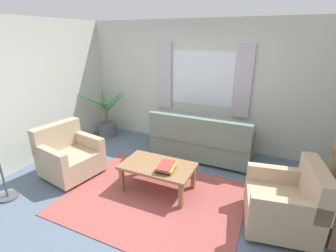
{
  "coord_description": "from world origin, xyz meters",
  "views": [
    {
      "loc": [
        1.46,
        -2.67,
        2.29
      ],
      "look_at": [
        -0.08,
        0.7,
        0.91
      ],
      "focal_mm": 26.11,
      "sensor_mm": 36.0,
      "label": 1
    }
  ],
  "objects_px": {
    "armchair_left": "(69,156)",
    "book_stack_on_table": "(166,167)",
    "coffee_table": "(158,168)",
    "armchair_right": "(286,203)",
    "couch": "(201,141)",
    "potted_plant": "(106,119)"
  },
  "relations": [
    {
      "from": "armchair_left",
      "to": "book_stack_on_table",
      "type": "xyz_separation_m",
      "value": [
        1.77,
        0.14,
        0.13
      ]
    },
    {
      "from": "couch",
      "to": "armchair_left",
      "type": "height_order",
      "value": "couch"
    },
    {
      "from": "book_stack_on_table",
      "to": "armchair_right",
      "type": "bearing_deg",
      "value": 1.19
    },
    {
      "from": "armchair_left",
      "to": "armchair_right",
      "type": "distance_m",
      "value": 3.39
    },
    {
      "from": "coffee_table",
      "to": "book_stack_on_table",
      "type": "height_order",
      "value": "book_stack_on_table"
    },
    {
      "from": "armchair_right",
      "to": "coffee_table",
      "type": "bearing_deg",
      "value": -101.24
    },
    {
      "from": "coffee_table",
      "to": "book_stack_on_table",
      "type": "distance_m",
      "value": 0.22
    },
    {
      "from": "armchair_left",
      "to": "book_stack_on_table",
      "type": "relative_size",
      "value": 2.74
    },
    {
      "from": "coffee_table",
      "to": "couch",
      "type": "bearing_deg",
      "value": 77.81
    },
    {
      "from": "armchair_right",
      "to": "potted_plant",
      "type": "bearing_deg",
      "value": -120.86
    },
    {
      "from": "potted_plant",
      "to": "armchair_left",
      "type": "bearing_deg",
      "value": -73.47
    },
    {
      "from": "couch",
      "to": "potted_plant",
      "type": "height_order",
      "value": "potted_plant"
    },
    {
      "from": "potted_plant",
      "to": "book_stack_on_table",
      "type": "bearing_deg",
      "value": -34.14
    },
    {
      "from": "armchair_right",
      "to": "coffee_table",
      "type": "height_order",
      "value": "armchair_right"
    },
    {
      "from": "armchair_right",
      "to": "book_stack_on_table",
      "type": "distance_m",
      "value": 1.63
    },
    {
      "from": "couch",
      "to": "armchair_left",
      "type": "distance_m",
      "value": 2.42
    },
    {
      "from": "armchair_right",
      "to": "book_stack_on_table",
      "type": "relative_size",
      "value": 2.73
    },
    {
      "from": "book_stack_on_table",
      "to": "potted_plant",
      "type": "relative_size",
      "value": 0.3
    },
    {
      "from": "armchair_left",
      "to": "book_stack_on_table",
      "type": "bearing_deg",
      "value": -75.73
    },
    {
      "from": "armchair_right",
      "to": "coffee_table",
      "type": "xyz_separation_m",
      "value": [
        -1.79,
        0.05,
        0.03
      ]
    },
    {
      "from": "coffee_table",
      "to": "book_stack_on_table",
      "type": "bearing_deg",
      "value": -25.25
    },
    {
      "from": "couch",
      "to": "book_stack_on_table",
      "type": "distance_m",
      "value": 1.4
    }
  ]
}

